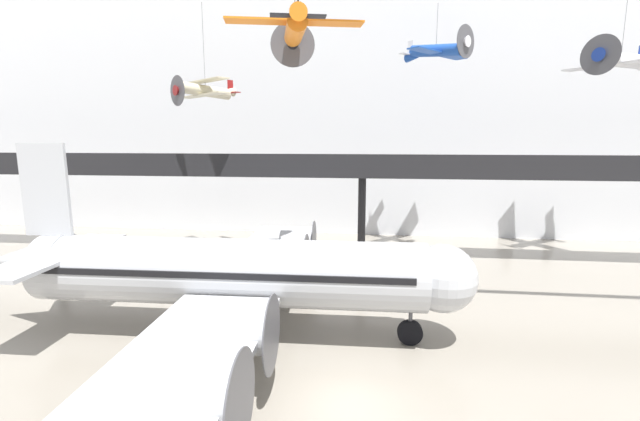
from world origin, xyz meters
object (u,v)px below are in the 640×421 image
(suspended_plane_blue_trainer, at_px, (436,51))
(suspended_plane_cream_biplane, at_px, (205,90))
(suspended_plane_orange_highwing, at_px, (295,29))
(suspended_plane_white_twin, at_px, (621,60))
(airliner_silver_main, at_px, (226,273))

(suspended_plane_blue_trainer, bearing_deg, suspended_plane_cream_biplane, -130.20)
(suspended_plane_orange_highwing, relative_size, suspended_plane_cream_biplane, 0.88)
(suspended_plane_white_twin, bearing_deg, suspended_plane_cream_biplane, -32.75)
(suspended_plane_white_twin, bearing_deg, suspended_plane_orange_highwing, -4.88)
(suspended_plane_cream_biplane, xyz_separation_m, suspended_plane_white_twin, (33.73, 2.76, 2.20))
(suspended_plane_blue_trainer, bearing_deg, suspended_plane_white_twin, 40.90)
(suspended_plane_orange_highwing, xyz_separation_m, suspended_plane_cream_biplane, (-9.93, 12.43, -1.66))
(suspended_plane_cream_biplane, relative_size, suspended_plane_white_twin, 1.11)
(airliner_silver_main, relative_size, suspended_plane_orange_highwing, 4.06)
(suspended_plane_white_twin, bearing_deg, suspended_plane_blue_trainer, -37.86)
(suspended_plane_blue_trainer, xyz_separation_m, suspended_plane_cream_biplane, (-19.24, -2.87, -3.28))
(suspended_plane_orange_highwing, xyz_separation_m, suspended_plane_blue_trainer, (9.30, 15.30, 1.62))
(suspended_plane_orange_highwing, bearing_deg, airliner_silver_main, 111.38)
(airliner_silver_main, height_order, suspended_plane_cream_biplane, suspended_plane_cream_biplane)
(airliner_silver_main, xyz_separation_m, suspended_plane_cream_biplane, (-6.52, 14.78, 10.95))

